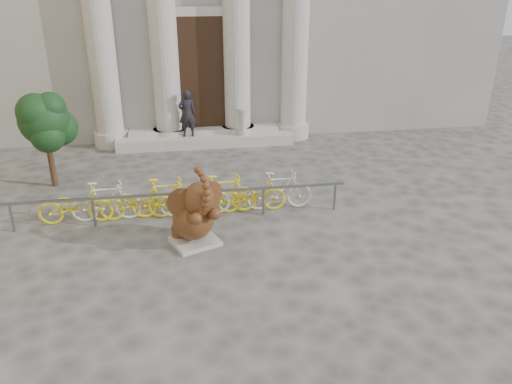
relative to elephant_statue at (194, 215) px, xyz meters
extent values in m
plane|color=#474442|center=(0.66, -2.33, -0.69)|extent=(80.00, 80.00, 0.00)
cube|color=black|center=(0.66, 7.59, 1.61)|extent=(2.40, 0.16, 4.00)
cylinder|color=#A8A59E|center=(-2.54, 7.47, 3.31)|extent=(0.90, 0.90, 8.00)
cylinder|color=#A8A59E|center=(-0.54, 7.47, 3.31)|extent=(0.90, 0.90, 8.00)
cylinder|color=#A8A59E|center=(1.86, 7.47, 3.31)|extent=(0.90, 0.90, 8.00)
cylinder|color=#A8A59E|center=(3.86, 7.47, 3.31)|extent=(0.90, 0.90, 8.00)
cube|color=#A8A59E|center=(0.66, 7.07, -0.51)|extent=(6.00, 1.20, 0.36)
cube|color=#A8A59E|center=(-0.01, 0.03, -0.64)|extent=(1.20, 1.14, 0.09)
ellipsoid|color=black|center=(-0.09, 0.22, -0.31)|extent=(1.02, 1.00, 0.61)
ellipsoid|color=black|center=(-0.02, 0.05, -0.04)|extent=(1.27, 1.39, 0.98)
cylinder|color=black|center=(-0.37, 0.24, -0.47)|extent=(0.37, 0.37, 0.25)
cylinder|color=black|center=(0.10, 0.43, -0.47)|extent=(0.37, 0.37, 0.25)
cylinder|color=black|center=(-0.07, -0.38, 0.14)|extent=(0.42, 0.61, 0.38)
cylinder|color=black|center=(0.32, -0.23, 0.14)|extent=(0.42, 0.61, 0.38)
ellipsoid|color=black|center=(0.11, -0.27, 0.48)|extent=(0.82, 0.80, 0.76)
cylinder|color=black|center=(-0.23, -0.28, 0.45)|extent=(0.65, 0.09, 0.64)
cylinder|color=black|center=(0.36, -0.04, 0.45)|extent=(0.52, 0.45, 0.64)
cone|color=beige|center=(0.07, -0.49, 0.33)|extent=(0.18, 0.21, 0.10)
cone|color=beige|center=(0.28, -0.40, 0.33)|extent=(0.09, 0.22, 0.10)
cube|color=slate|center=(-0.29, 1.22, 0.01)|extent=(8.00, 0.06, 0.06)
cylinder|color=slate|center=(-4.09, 1.22, -0.34)|extent=(0.06, 0.06, 0.70)
cylinder|color=slate|center=(-2.29, 1.22, -0.34)|extent=(0.06, 0.06, 0.70)
cylinder|color=slate|center=(-0.29, 1.22, -0.34)|extent=(0.06, 0.06, 0.70)
cylinder|color=slate|center=(1.71, 1.22, -0.34)|extent=(0.06, 0.06, 0.70)
cylinder|color=slate|center=(3.51, 1.22, -0.34)|extent=(0.06, 0.06, 0.70)
imported|color=yellow|center=(-2.73, 1.47, -0.19)|extent=(1.70, 0.50, 1.00)
imported|color=beige|center=(-2.03, 1.47, -0.19)|extent=(1.66, 0.47, 1.00)
imported|color=yellow|center=(-1.33, 1.47, -0.19)|extent=(1.70, 0.50, 1.00)
imported|color=yellow|center=(-0.63, 1.47, -0.19)|extent=(1.66, 0.47, 1.00)
imported|color=beige|center=(0.06, 1.47, -0.19)|extent=(1.70, 0.50, 1.00)
imported|color=yellow|center=(0.76, 1.47, -0.19)|extent=(1.66, 0.47, 1.00)
imported|color=yellow|center=(1.46, 1.47, -0.19)|extent=(1.70, 0.50, 1.00)
imported|color=beige|center=(2.16, 1.47, -0.19)|extent=(1.66, 0.47, 1.00)
cylinder|color=#332114|center=(-3.73, 3.93, 0.12)|extent=(0.16, 0.16, 1.61)
sphere|color=black|center=(-3.73, 3.93, 1.19)|extent=(1.34, 1.34, 1.34)
sphere|color=black|center=(-3.42, 4.11, 0.92)|extent=(0.99, 0.99, 0.99)
sphere|color=black|center=(-4.00, 4.16, 1.01)|extent=(0.90, 0.90, 0.90)
sphere|color=black|center=(-3.64, 3.67, 0.83)|extent=(0.90, 0.90, 0.90)
sphere|color=black|center=(-3.87, 3.76, 1.46)|extent=(0.99, 0.99, 0.99)
sphere|color=black|center=(-3.51, 3.85, 1.55)|extent=(0.81, 0.81, 0.81)
imported|color=black|center=(0.08, 6.92, 0.46)|extent=(0.60, 0.41, 1.58)
cylinder|color=#A8A59E|center=(1.95, 6.77, -0.27)|extent=(0.38, 0.38, 0.11)
cylinder|color=#A8A59E|center=(1.95, 6.77, 0.10)|extent=(0.27, 0.27, 0.86)
cylinder|color=#A8A59E|center=(1.95, 6.77, 0.56)|extent=(0.38, 0.38, 0.10)
camera|label=1|loc=(-0.19, -9.67, 4.68)|focal=35.00mm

